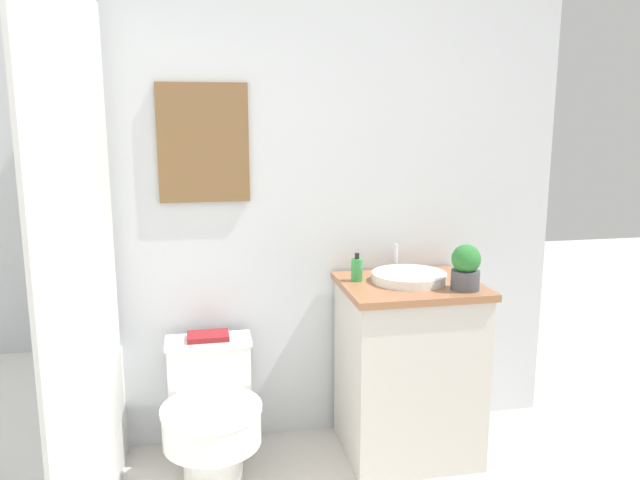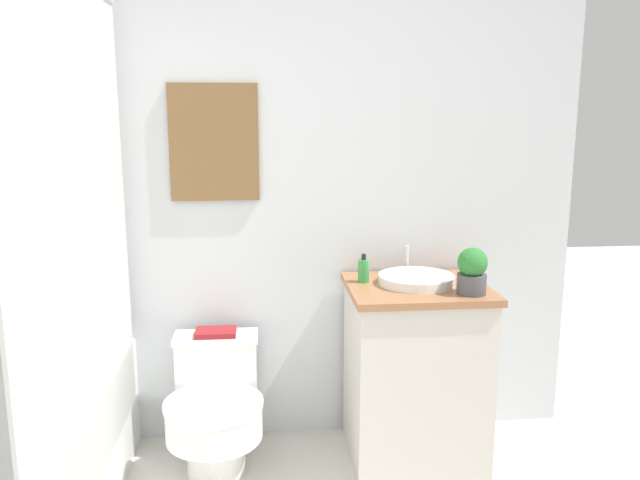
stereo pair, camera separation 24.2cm
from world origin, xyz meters
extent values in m
cube|color=silver|center=(0.00, 1.95, 1.25)|extent=(3.25, 0.05, 2.50)
cube|color=brown|center=(-0.04, 1.91, 1.40)|extent=(0.39, 0.02, 0.51)
cube|color=beige|center=(-0.04, 1.91, 1.40)|extent=(0.36, 0.01, 0.48)
cube|color=silver|center=(-0.44, 1.20, 1.09)|extent=(0.01, 1.34, 1.72)
cylinder|color=white|center=(-0.05, 1.60, 0.09)|extent=(0.25, 0.25, 0.19)
cylinder|color=white|center=(-0.05, 1.55, 0.26)|extent=(0.40, 0.40, 0.14)
cylinder|color=white|center=(-0.05, 1.55, 0.34)|extent=(0.41, 0.41, 0.02)
cube|color=white|center=(-0.05, 1.79, 0.38)|extent=(0.36, 0.17, 0.30)
cube|color=white|center=(-0.05, 1.79, 0.54)|extent=(0.37, 0.17, 0.02)
cube|color=beige|center=(0.82, 1.65, 0.38)|extent=(0.57, 0.49, 0.77)
cube|color=#9E6642|center=(0.82, 1.65, 0.78)|extent=(0.60, 0.52, 0.03)
cylinder|color=white|center=(0.82, 1.67, 0.82)|extent=(0.33, 0.33, 0.04)
cylinder|color=silver|center=(0.82, 1.86, 0.86)|extent=(0.02, 0.02, 0.13)
cylinder|color=green|center=(0.60, 1.72, 0.85)|extent=(0.05, 0.05, 0.10)
cylinder|color=black|center=(0.60, 1.72, 0.91)|extent=(0.02, 0.02, 0.02)
cylinder|color=#4C4C51|center=(1.01, 1.50, 0.84)|extent=(0.12, 0.12, 0.08)
sphere|color=#2D7A33|center=(1.01, 1.50, 0.93)|extent=(0.12, 0.12, 0.12)
cube|color=maroon|center=(-0.05, 1.79, 0.56)|extent=(0.18, 0.12, 0.02)
camera|label=1|loc=(-0.08, -0.85, 1.51)|focal=35.00mm
camera|label=2|loc=(0.16, -0.89, 1.51)|focal=35.00mm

